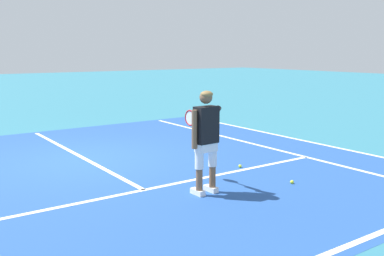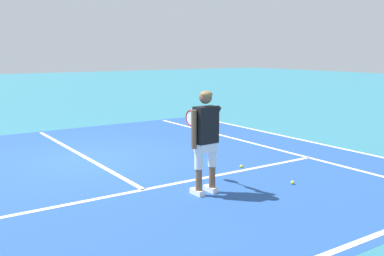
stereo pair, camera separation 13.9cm
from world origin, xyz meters
name	(u,v)px [view 1 (the left image)]	position (x,y,z in m)	size (l,w,h in m)	color
ground_plane	(86,160)	(0.00, 0.00, 0.00)	(80.00, 80.00, 0.00)	teal
court_inner_surface	(107,170)	(0.00, -1.08, 0.00)	(10.98, 10.13, 0.00)	#234C93
line_service	(144,190)	(0.00, -2.61, 0.00)	(8.23, 0.10, 0.01)	white
line_centre_service	(76,154)	(0.00, 0.59, 0.00)	(0.10, 6.40, 0.01)	white
line_singles_right	(258,145)	(4.12, -1.08, 0.00)	(0.10, 9.73, 0.01)	white
line_doubles_right	(296,139)	(5.49, -1.08, 0.00)	(0.10, 9.73, 0.01)	white
tennis_player	(205,135)	(0.76, -3.34, 0.99)	(0.62, 1.13, 1.71)	white
tennis_ball_near_feet	(240,166)	(2.31, -2.44, 0.03)	(0.07, 0.07, 0.07)	#CCE02D
tennis_ball_by_baseline	(292,182)	(2.34, -3.81, 0.03)	(0.07, 0.07, 0.07)	#CCE02D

